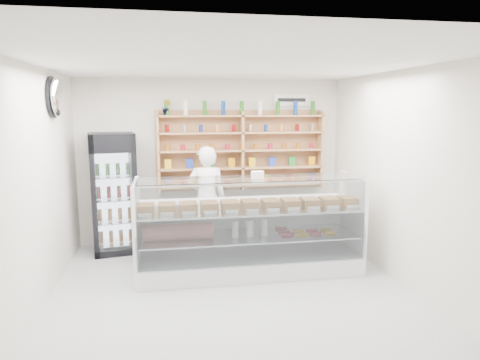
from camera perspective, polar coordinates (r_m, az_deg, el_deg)
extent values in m
plane|color=#A6A7AB|center=(5.41, -0.77, -15.72)|extent=(5.00, 5.00, 0.00)
plane|color=white|center=(4.92, -0.84, 15.29)|extent=(5.00, 5.00, 0.00)
plane|color=silver|center=(7.43, -3.79, 2.51)|extent=(4.50, 0.00, 4.50)
plane|color=silver|center=(2.61, 7.85, -10.89)|extent=(4.50, 0.00, 4.50)
plane|color=silver|center=(5.14, -26.44, -1.64)|extent=(0.00, 5.00, 5.00)
plane|color=silver|center=(5.76, 21.89, -0.21)|extent=(0.00, 5.00, 5.00)
cube|color=white|center=(6.21, 1.21, -10.98)|extent=(3.13, 0.89, 0.26)
cube|color=white|center=(6.45, 0.53, -5.89)|extent=(3.13, 0.05, 0.66)
cube|color=silver|center=(6.08, 1.23, -7.44)|extent=(3.01, 0.78, 0.02)
cube|color=silver|center=(5.98, 1.24, -3.89)|extent=(3.07, 0.82, 0.02)
cube|color=silver|center=(5.60, 2.07, -5.99)|extent=(3.07, 0.13, 1.09)
cube|color=silver|center=(5.84, 1.35, 0.18)|extent=(3.07, 0.62, 0.01)
imported|color=white|center=(6.96, -4.48, -2.49)|extent=(0.65, 0.45, 1.72)
cube|color=black|center=(7.15, -16.47, -1.69)|extent=(0.80, 0.78, 1.93)
cube|color=#2C053E|center=(6.74, -17.55, 4.63)|extent=(0.67, 0.14, 0.27)
cube|color=silver|center=(6.86, -17.21, -2.93)|extent=(0.58, 0.11, 1.52)
cube|color=#A97E50|center=(7.21, -10.82, 3.67)|extent=(0.04, 0.28, 1.33)
cube|color=#A97E50|center=(7.32, 0.23, 3.92)|extent=(0.04, 0.28, 1.33)
cube|color=#A97E50|center=(7.68, 10.60, 4.03)|extent=(0.04, 0.28, 1.33)
cube|color=#A97E50|center=(7.40, 0.23, -0.63)|extent=(2.80, 0.28, 0.03)
cube|color=#A97E50|center=(7.35, 0.23, 1.67)|extent=(2.80, 0.28, 0.03)
cube|color=#A97E50|center=(7.32, 0.23, 4.00)|extent=(2.80, 0.28, 0.03)
cube|color=#A97E50|center=(7.29, 0.24, 6.34)|extent=(2.80, 0.28, 0.03)
cube|color=#A97E50|center=(7.28, 0.24, 8.54)|extent=(2.80, 0.28, 0.03)
imported|color=#1E6626|center=(7.17, -9.79, 9.54)|extent=(0.17, 0.16, 0.26)
ellipsoid|color=silver|center=(6.20, -23.27, 10.10)|extent=(0.15, 0.50, 0.50)
cube|color=white|center=(7.61, 6.87, 10.55)|extent=(0.62, 0.03, 0.20)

